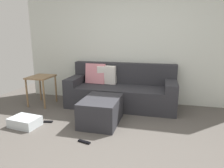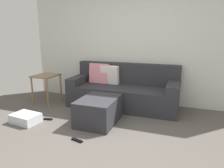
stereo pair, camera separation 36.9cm
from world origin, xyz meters
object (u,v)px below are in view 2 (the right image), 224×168
at_px(remote_near_ottoman, 77,140).
at_px(remote_under_side_table, 29,117).
at_px(side_table, 46,80).
at_px(remote_by_storage_bin, 48,119).
at_px(couch_sectional, 123,91).
at_px(ottoman, 99,110).
at_px(storage_bin, 26,118).

relative_size(remote_near_ottoman, remote_under_side_table, 1.22).
relative_size(side_table, remote_by_storage_bin, 4.04).
bearing_deg(remote_near_ottoman, side_table, 152.03).
bearing_deg(couch_sectional, ottoman, -98.50).
bearing_deg(side_table, remote_near_ottoman, -41.75).
distance_m(side_table, remote_near_ottoman, 2.06).
height_order(ottoman, remote_near_ottoman, ottoman).
distance_m(couch_sectional, remote_by_storage_bin, 1.60).
bearing_deg(remote_by_storage_bin, storage_bin, -150.90).
bearing_deg(couch_sectional, storage_bin, -133.29).
bearing_deg(side_table, remote_under_side_table, -75.30).
bearing_deg(remote_by_storage_bin, side_table, 116.76).
bearing_deg(ottoman, remote_near_ottoman, -92.69).
bearing_deg(couch_sectional, remote_by_storage_bin, -131.54).
bearing_deg(remote_under_side_table, storage_bin, -32.44).
height_order(couch_sectional, storage_bin, couch_sectional).
bearing_deg(remote_near_ottoman, ottoman, 101.09).
height_order(ottoman, storage_bin, ottoman).
xyz_separation_m(ottoman, side_table, (-1.52, 0.62, 0.30)).
bearing_deg(side_table, ottoman, -22.27).
height_order(remote_near_ottoman, remote_under_side_table, same).
height_order(storage_bin, side_table, side_table).
bearing_deg(ottoman, storage_bin, -159.31).
bearing_deg(remote_under_side_table, side_table, 132.56).
distance_m(couch_sectional, remote_near_ottoman, 1.70).
height_order(side_table, remote_under_side_table, side_table).
bearing_deg(side_table, storage_bin, -72.12).
xyz_separation_m(couch_sectional, remote_under_side_table, (-1.44, -1.19, -0.32)).
xyz_separation_m(remote_near_ottoman, remote_under_side_table, (-1.26, 0.47, 0.00)).
bearing_deg(remote_near_ottoman, remote_by_storage_bin, 164.05).
distance_m(ottoman, storage_bin, 1.27).
relative_size(side_table, remote_near_ottoman, 3.29).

